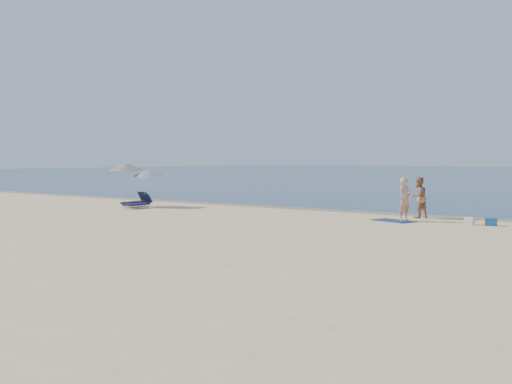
# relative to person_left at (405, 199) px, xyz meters

# --- Properties ---
(wet_sand_strip) EXTENTS (240.00, 1.60, 0.00)m
(wet_sand_strip) POSITION_rel_person_left_xyz_m (-4.60, 2.94, -0.92)
(wet_sand_strip) COLOR #847254
(wet_sand_strip) RESTS_ON ground
(person_left) EXTENTS (0.57, 0.75, 1.84)m
(person_left) POSITION_rel_person_left_xyz_m (0.00, 0.00, 0.00)
(person_left) COLOR tan
(person_left) RESTS_ON ground
(person_right) EXTENTS (0.99, 1.09, 1.83)m
(person_right) POSITION_rel_person_left_xyz_m (-0.05, 1.55, -0.01)
(person_right) COLOR #AA7759
(person_right) RESTS_ON ground
(beach_towel) EXTENTS (2.02, 1.50, 0.03)m
(beach_towel) POSITION_rel_person_left_xyz_m (-0.33, -0.36, -0.91)
(beach_towel) COLOR #102250
(beach_towel) RESTS_ON ground
(white_bag) EXTENTS (0.35, 0.31, 0.30)m
(white_bag) POSITION_rel_person_left_xyz_m (2.72, 0.07, -0.77)
(white_bag) COLOR silver
(white_bag) RESTS_ON ground
(blue_cooler) EXTENTS (0.49, 0.38, 0.31)m
(blue_cooler) POSITION_rel_person_left_xyz_m (3.53, 0.22, -0.77)
(blue_cooler) COLOR #1B4C94
(blue_cooler) RESTS_ON ground
(umbrella_near) EXTENTS (2.20, 2.22, 2.20)m
(umbrella_near) POSITION_rel_person_left_xyz_m (-14.41, -1.05, 0.95)
(umbrella_near) COLOR silver
(umbrella_near) RESTS_ON ground
(umbrella_far) EXTENTS (2.45, 2.46, 2.47)m
(umbrella_far) POSITION_rel_person_left_xyz_m (-15.81, -1.42, 1.25)
(umbrella_far) COLOR silver
(umbrella_far) RESTS_ON ground
(lounger_left) EXTENTS (0.81, 1.86, 0.79)m
(lounger_left) POSITION_rel_person_left_xyz_m (-15.05, -1.42, -0.63)
(lounger_left) COLOR black
(lounger_left) RESTS_ON ground
(lounger_right) EXTENTS (0.58, 1.69, 0.74)m
(lounger_right) POSITION_rel_person_left_xyz_m (-14.06, -2.15, -0.65)
(lounger_right) COLOR #16193E
(lounger_right) RESTS_ON ground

